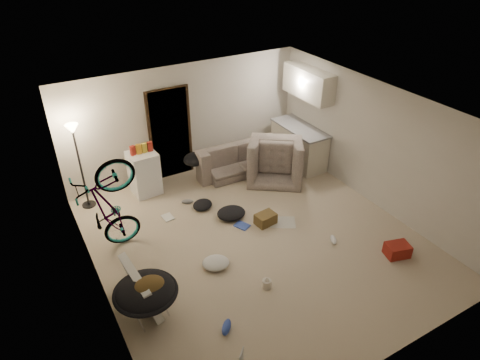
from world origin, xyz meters
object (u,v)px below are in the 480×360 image
drink_case_b (397,250)px  bicycle (112,227)px  kitchen_counter (299,146)px  tv_box (141,288)px  drink_case_a (266,219)px  saucer_chair (146,296)px  juicer (267,283)px  armchair (275,159)px  mini_fridge (144,173)px  sofa (234,159)px  floor_lamp (77,149)px

drink_case_b → bicycle: bearing=164.5°
kitchen_counter → tv_box: size_ratio=1.47×
kitchen_counter → drink_case_a: bearing=-140.0°
saucer_chair → juicer: saucer_chair is taller
tv_box → drink_case_b: 4.38m
armchair → drink_case_a: armchair is taller
armchair → drink_case_b: 3.41m
kitchen_counter → mini_fridge: size_ratio=1.59×
tv_box → juicer: size_ratio=4.80×
drink_case_a → sofa: bearing=70.7°
floor_lamp → saucer_chair: size_ratio=1.93×
mini_fridge → drink_case_b: mini_fridge is taller
floor_lamp → bicycle: bearing=-86.5°
kitchen_counter → sofa: bearing=163.5°
kitchen_counter → drink_case_b: kitchen_counter is taller
floor_lamp → drink_case_b: 6.18m
mini_fridge → tv_box: (-1.10, -3.00, -0.14)m
mini_fridge → saucer_chair: 3.44m
sofa → drink_case_b: size_ratio=4.84×
armchair → mini_fridge: mini_fridge is taller
drink_case_a → tv_box: bearing=-170.8°
mini_fridge → juicer: (0.72, -3.66, -0.39)m
kitchen_counter → sofa: (-1.52, 0.45, -0.16)m
mini_fridge → saucer_chair: mini_fridge is taller
tv_box → juicer: (1.83, -0.66, -0.25)m
sofa → drink_case_a: size_ratio=5.06×
sofa → juicer: size_ratio=9.11×
kitchen_counter → bicycle: (-4.73, -1.00, 0.06)m
saucer_chair → juicer: size_ratio=4.42×
floor_lamp → sofa: bearing=-3.5°
sofa → bicycle: bearing=26.1°
floor_lamp → drink_case_b: (4.32, -4.25, -1.19)m
drink_case_b → drink_case_a: bearing=144.1°
kitchen_counter → juicer: 4.27m
bicycle → drink_case_a: 2.83m
mini_fridge → armchair: bearing=-18.1°
kitchen_counter → bicycle: size_ratio=0.79×
sofa → juicer: (-1.38, -3.56, -0.20)m
mini_fridge → tv_box: mini_fridge is taller
floor_lamp → drink_case_a: 3.85m
kitchen_counter → bicycle: bearing=-168.0°
armchair → saucer_chair: 4.66m
floor_lamp → sofa: (3.31, -0.20, -1.02)m
armchair → drink_case_a: 1.93m
bicycle → saucer_chair: (-0.00, -1.71, -0.10)m
bicycle → sofa: bearing=-63.8°
armchair → tv_box: armchair is taller
kitchen_counter → bicycle: bicycle is taller
kitchen_counter → drink_case_b: size_ratio=3.75×
floor_lamp → tv_box: floor_lamp is taller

